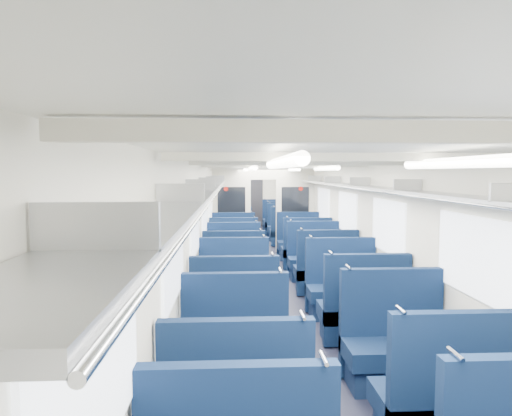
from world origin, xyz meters
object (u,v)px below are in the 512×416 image
(seat_19, at_px, (299,244))
(seat_25, at_px, (280,224))
(end_door, at_px, (253,202))
(seat_16, at_px, (234,252))
(seat_8, at_px, (235,317))
(seat_9, at_px, (363,314))
(bulkhead, at_px, (263,208))
(seat_24, at_px, (233,225))
(seat_7, at_px, (395,349))
(seat_14, at_px, (234,263))
(seat_12, at_px, (234,275))
(seat_22, at_px, (233,228))
(seat_18, at_px, (233,245))
(seat_10, at_px, (234,291))
(seat_11, at_px, (342,291))
(seat_23, at_px, (284,229))
(seat_15, at_px, (314,261))
(seat_21, at_px, (289,233))
(seat_5, at_px, (450,408))
(seat_13, at_px, (326,273))
(seat_20, at_px, (233,234))
(seat_27, at_px, (277,221))
(seat_17, at_px, (306,252))
(seat_26, at_px, (233,221))
(seat_6, at_px, (235,356))

(seat_19, distance_m, seat_25, 4.39)
(end_door, bearing_deg, seat_16, -95.98)
(seat_8, xyz_separation_m, seat_16, (0.00, 4.68, 0.00))
(seat_9, xyz_separation_m, seat_19, (0.00, 5.67, 0.00))
(bulkhead, xyz_separation_m, seat_24, (-0.83, 3.22, -0.86))
(seat_7, xyz_separation_m, seat_14, (-1.66, 4.51, 0.00))
(seat_12, xyz_separation_m, seat_25, (1.66, 7.74, 0.00))
(seat_12, xyz_separation_m, seat_22, (0.00, 6.68, 0.00))
(seat_9, relative_size, seat_18, 1.00)
(seat_10, height_order, seat_19, same)
(seat_11, distance_m, seat_23, 7.74)
(seat_11, bearing_deg, seat_15, 90.00)
(seat_16, relative_size, seat_21, 1.00)
(seat_5, xyz_separation_m, seat_18, (-1.66, 7.94, 0.00))
(seat_12, xyz_separation_m, seat_21, (1.66, 5.39, 0.00))
(seat_9, relative_size, seat_16, 1.00)
(seat_21, height_order, seat_25, same)
(seat_13, xyz_separation_m, seat_20, (-1.66, 5.35, 0.00))
(seat_21, relative_size, seat_23, 1.00)
(seat_14, distance_m, seat_20, 4.34)
(seat_14, bearing_deg, bulkhead, 76.13)
(seat_10, relative_size, seat_15, 1.00)
(seat_24, bearing_deg, seat_19, -68.77)
(seat_21, bearing_deg, seat_22, 142.08)
(seat_11, bearing_deg, seat_27, 90.00)
(bulkhead, relative_size, seat_9, 2.30)
(seat_17, bearing_deg, seat_19, 90.00)
(seat_9, height_order, seat_26, same)
(end_door, height_order, seat_19, end_door)
(end_door, xyz_separation_m, seat_5, (0.83, -14.89, -0.63))
(bulkhead, relative_size, seat_22, 2.30)
(seat_23, distance_m, seat_24, 1.99)
(bulkhead, bearing_deg, seat_5, -84.76)
(seat_13, relative_size, seat_21, 1.00)
(seat_10, bearing_deg, seat_16, 90.00)
(seat_15, bearing_deg, seat_14, -175.38)
(seat_15, bearing_deg, seat_20, 111.53)
(bulkhead, height_order, seat_24, bulkhead)
(seat_6, bearing_deg, bulkhead, 84.07)
(seat_18, bearing_deg, seat_15, -51.80)
(seat_13, height_order, seat_16, same)
(seat_8, height_order, seat_21, same)
(seat_14, xyz_separation_m, seat_19, (1.66, 2.31, 0.00))
(seat_11, height_order, seat_27, same)
(seat_9, xyz_separation_m, seat_21, (0.00, 7.71, 0.00))
(seat_23, relative_size, seat_25, 1.00)
(seat_22, distance_m, seat_27, 2.68)
(bulkhead, xyz_separation_m, seat_9, (0.83, -6.72, -0.86))
(seat_14, height_order, seat_18, same)
(seat_15, height_order, seat_22, same)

